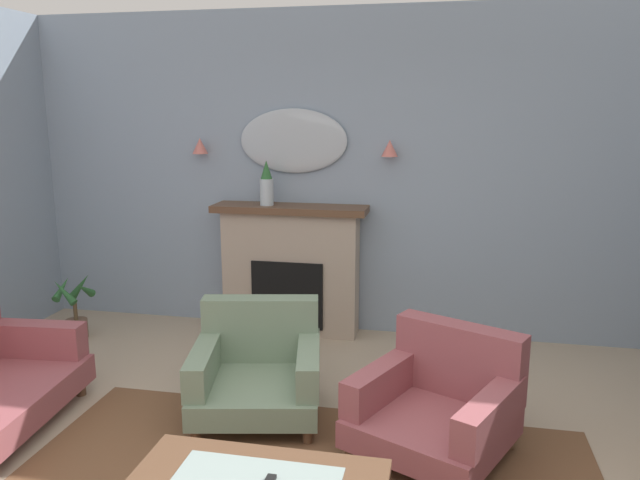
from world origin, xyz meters
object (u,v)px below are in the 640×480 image
(mantel_vase_right, at_px, (267,185))
(armchair_near_fireplace, at_px, (258,367))
(potted_plant_small_fern, at_px, (75,310))
(armchair_beside_couch, at_px, (440,401))
(fireplace, at_px, (291,271))
(wall_sconce_right, at_px, (390,148))
(wall_sconce_left, at_px, (200,146))
(wall_mirror, at_px, (293,141))

(mantel_vase_right, height_order, armchair_near_fireplace, mantel_vase_right)
(potted_plant_small_fern, bearing_deg, armchair_beside_couch, -21.07)
(fireplace, xyz_separation_m, potted_plant_small_fern, (-1.82, -0.53, -0.31))
(fireplace, distance_m, wall_sconce_right, 1.38)
(mantel_vase_right, bearing_deg, fireplace, 8.06)
(wall_sconce_left, bearing_deg, wall_mirror, 3.37)
(mantel_vase_right, relative_size, armchair_beside_couch, 0.36)
(fireplace, distance_m, potted_plant_small_fern, 1.93)
(mantel_vase_right, height_order, armchair_beside_couch, mantel_vase_right)
(mantel_vase_right, height_order, wall_sconce_left, wall_sconce_left)
(mantel_vase_right, bearing_deg, potted_plant_small_fern, -162.89)
(fireplace, distance_m, armchair_near_fireplace, 1.52)
(armchair_near_fireplace, xyz_separation_m, potted_plant_small_fern, (-1.97, 0.96, -0.05))
(armchair_near_fireplace, bearing_deg, potted_plant_small_fern, 154.00)
(wall_sconce_right, distance_m, armchair_near_fireplace, 2.20)
(fireplace, height_order, mantel_vase_right, mantel_vase_right)
(wall_mirror, xyz_separation_m, armchair_near_fireplace, (0.15, -1.63, -1.40))
(armchair_beside_couch, height_order, armchair_near_fireplace, same)
(wall_sconce_right, distance_m, potted_plant_small_fern, 3.08)
(fireplace, bearing_deg, wall_sconce_left, 173.84)
(fireplace, xyz_separation_m, armchair_near_fireplace, (0.15, -1.49, -0.27))
(wall_sconce_right, height_order, armchair_near_fireplace, wall_sconce_right)
(mantel_vase_right, distance_m, armchair_near_fireplace, 1.82)
(fireplace, xyz_separation_m, wall_mirror, (0.00, 0.14, 1.14))
(wall_sconce_left, height_order, armchair_beside_couch, wall_sconce_left)
(fireplace, distance_m, mantel_vase_right, 0.79)
(mantel_vase_right, xyz_separation_m, wall_sconce_left, (-0.65, 0.12, 0.32))
(armchair_near_fireplace, height_order, potted_plant_small_fern, armchair_near_fireplace)
(fireplace, xyz_separation_m, wall_sconce_left, (-0.85, 0.09, 1.09))
(mantel_vase_right, bearing_deg, wall_sconce_left, 169.54)
(wall_sconce_left, relative_size, armchair_beside_couch, 0.13)
(wall_sconce_left, bearing_deg, fireplace, -6.16)
(fireplace, relative_size, wall_sconce_right, 9.71)
(wall_mirror, relative_size, wall_sconce_right, 6.86)
(potted_plant_small_fern, bearing_deg, wall_sconce_left, 32.46)
(wall_sconce_left, distance_m, armchair_beside_couch, 3.17)
(fireplace, height_order, armchair_beside_couch, fireplace)
(wall_mirror, height_order, wall_sconce_left, wall_mirror)
(wall_sconce_right, relative_size, potted_plant_small_fern, 0.24)
(armchair_beside_couch, bearing_deg, wall_sconce_right, 104.99)
(wall_sconce_right, xyz_separation_m, armchair_beside_couch, (0.49, -1.84, -1.35))
(armchair_beside_couch, bearing_deg, armchair_near_fireplace, 167.83)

